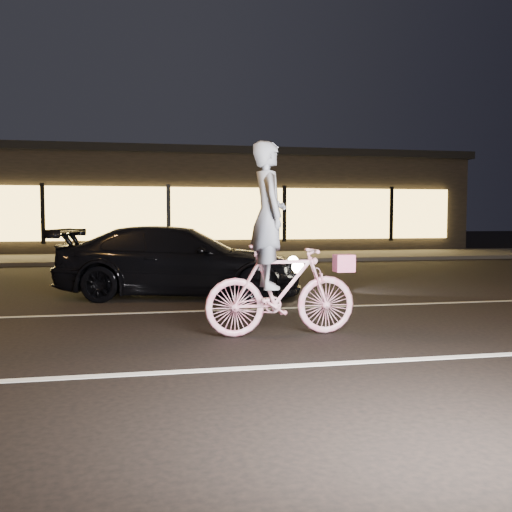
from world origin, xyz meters
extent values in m
plane|color=black|center=(0.00, 0.00, 0.00)|extent=(90.00, 90.00, 0.00)
cube|color=silver|center=(0.00, -1.50, 0.00)|extent=(60.00, 0.12, 0.01)
cube|color=gray|center=(0.00, 2.00, 0.00)|extent=(60.00, 0.10, 0.01)
cube|color=#383533|center=(0.00, 13.00, 0.06)|extent=(30.00, 4.00, 0.12)
cube|color=black|center=(0.00, 19.00, 2.00)|extent=(25.00, 8.00, 4.00)
cube|color=black|center=(0.00, 19.00, 4.05)|extent=(25.40, 8.40, 0.30)
cube|color=#F7C256|center=(0.00, 14.90, 1.60)|extent=(23.00, 0.15, 2.00)
cube|color=black|center=(-4.50, 14.82, 1.60)|extent=(0.15, 0.08, 2.20)
cube|color=black|center=(0.00, 14.82, 1.60)|extent=(0.15, 0.08, 2.20)
cube|color=black|center=(4.50, 14.82, 1.60)|extent=(0.15, 0.08, 2.20)
cube|color=black|center=(9.00, 14.82, 1.60)|extent=(0.15, 0.08, 2.20)
imported|color=#E4386C|center=(0.70, -0.05, 0.58)|extent=(1.92, 0.54, 1.15)
imported|color=silver|center=(0.54, -0.05, 1.51)|extent=(0.43, 0.66, 1.81)
cube|color=#E83B75|center=(1.53, -0.05, 0.90)|extent=(0.24, 0.20, 0.22)
imported|color=black|center=(-0.31, 3.77, 0.66)|extent=(4.80, 2.67, 1.32)
sphere|color=#FFF2BF|center=(1.93, 3.95, 0.60)|extent=(0.22, 0.22, 0.22)
sphere|color=#FFF2BF|center=(1.70, 2.76, 0.60)|extent=(0.22, 0.22, 0.22)
camera|label=1|loc=(-1.00, -6.94, 1.50)|focal=40.00mm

